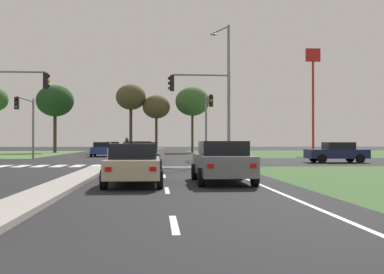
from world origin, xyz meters
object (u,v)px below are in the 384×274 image
Objects in this scene: car_grey_second at (222,161)px; treeline_fourth at (156,107)px; treeline_sixth at (192,102)px; car_teal_eighth at (141,157)px; traffic_signal_near_right at (208,102)px; street_lamp_second at (227,86)px; car_blue_sixth at (102,149)px; traffic_signal_far_left at (27,116)px; car_navy_fifth at (337,152)px; traffic_signal_near_left at (1,99)px; pedestrian_at_median at (127,144)px; treeline_fifth at (131,98)px; traffic_signal_far_right at (208,115)px; fastfood_pole_sign at (313,78)px; car_silver_fourth at (113,148)px; car_beige_seventh at (134,164)px; treeline_third at (55,101)px; car_white_near at (137,151)px.

car_grey_second is 47.03m from treeline_fourth.
car_teal_eighth is at bearing -97.92° from treeline_sixth.
traffic_signal_near_right is 6.60m from street_lamp_second.
traffic_signal_far_left is (-5.21, -8.60, 2.92)m from car_blue_sixth.
treeline_fourth is (-2.50, 46.65, 5.46)m from car_grey_second.
traffic_signal_near_left is (-22.28, -4.58, 3.30)m from car_navy_fifth.
pedestrian_at_median is 18.80m from treeline_fifth.
street_lamp_second reaches higher than treeline_fifth.
street_lamp_second is 29.63m from treeline_sixth.
car_blue_sixth is 13.26m from traffic_signal_far_right.
traffic_signal_far_right is 0.43× the size of fastfood_pole_sign.
traffic_signal_far_right is at bearing 116.84° from car_silver_fourth.
car_beige_seventh is 1.02× the size of car_teal_eighth.
traffic_signal_far_left is (-13.88, 11.26, -0.30)m from traffic_signal_near_right.
treeline_fourth is at bearing -100.28° from pedestrian_at_median.
car_grey_second is 0.58× the size of treeline_fourth.
fastfood_pole_sign is at bearing -22.76° from treeline_fourth.
car_grey_second is at bearing -94.97° from traffic_signal_far_right.
traffic_signal_far_right is 6.04m from street_lamp_second.
traffic_signal_far_right reaches higher than car_beige_seventh.
treeline_sixth reaches higher than car_silver_fourth.
car_beige_seventh is 44.83m from fastfood_pole_sign.
car_beige_seventh is 0.58× the size of treeline_fourth.
traffic_signal_far_right reaches higher than pedestrian_at_median.
traffic_signal_far_right is (1.32, 11.71, -0.13)m from traffic_signal_near_right.
car_grey_second reaches higher than car_blue_sixth.
treeline_third is 18.77m from treeline_sixth.
treeline_third reaches higher than pedestrian_at_median.
car_white_near is at bearing -102.97° from treeline_sixth.
car_white_near is at bearing -66.63° from treeline_third.
car_blue_sixth is 21.91m from traffic_signal_near_right.
car_silver_fourth is 11.46m from treeline_third.
street_lamp_second is 1.29× the size of treeline_fourth.
car_white_near is 14.92m from car_navy_fifth.
treeline_third is at bearing 122.31° from street_lamp_second.
car_white_near is 28.98m from treeline_fifth.
treeline_fifth is (-0.60, 17.71, 6.27)m from pedestrian_at_median.
car_beige_seventh is at bearing -90.90° from treeline_fourth.
car_teal_eighth is at bearing -118.03° from street_lamp_second.
traffic_signal_far_left is at bearing 68.72° from car_white_near.
treeline_fourth is 0.87× the size of treeline_sixth.
treeline_fifth reaches higher than traffic_signal_far_left.
treeline_fifth is (10.31, -0.43, 0.51)m from treeline_third.
traffic_signal_far_left is 10.63m from pedestrian_at_median.
treeline_third is at bearing 109.04° from car_grey_second.
car_beige_seventh is at bearing -102.61° from traffic_signal_far_right.
car_grey_second is 0.77× the size of traffic_signal_near_left.
street_lamp_second is 5.42× the size of pedestrian_at_median.
fastfood_pole_sign is (22.16, 9.48, 8.08)m from pedestrian_at_median.
car_white_near is at bearing -145.74° from traffic_signal_far_right.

